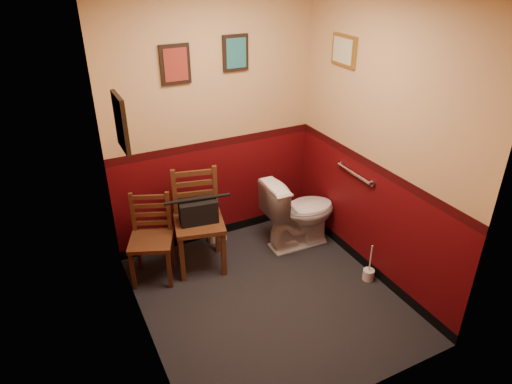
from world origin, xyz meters
TOP-DOWN VIEW (x-y plane):
  - floor at (0.00, 0.00)m, footprint 2.20×2.40m
  - wall_back at (0.00, 1.20)m, footprint 2.20×0.00m
  - wall_front at (0.00, -1.20)m, footprint 2.20×0.00m
  - wall_left at (-1.10, 0.00)m, footprint 0.00×2.40m
  - wall_right at (1.10, 0.00)m, footprint 0.00×2.40m
  - grab_bar at (1.07, 0.25)m, footprint 0.05×0.56m
  - framed_print_back_a at (-0.35, 1.18)m, footprint 0.28×0.04m
  - framed_print_back_b at (0.25, 1.18)m, footprint 0.26×0.04m
  - framed_print_left at (-1.08, 0.10)m, footprint 0.04×0.30m
  - framed_print_right at (1.08, 0.60)m, footprint 0.04×0.34m
  - toilet at (0.72, 0.65)m, footprint 0.81×0.47m
  - toilet_brush at (1.01, -0.20)m, footprint 0.11×0.11m
  - chair_left at (-0.84, 0.82)m, footprint 0.52×0.52m
  - chair_right at (-0.36, 0.80)m, footprint 0.56×0.56m
  - handbag at (-0.37, 0.75)m, footprint 0.39×0.24m
  - tp_stack at (-0.05, 1.09)m, footprint 0.22×0.13m

SIDE VIEW (x-z plane):
  - floor at x=0.00m, z-range 0.00..0.00m
  - toilet_brush at x=1.01m, z-range -0.13..0.26m
  - tp_stack at x=-0.05m, z-range -0.02..0.26m
  - toilet at x=0.72m, z-range 0.00..0.78m
  - chair_left at x=-0.84m, z-range 0.00..0.85m
  - chair_right at x=-0.36m, z-range 0.00..1.01m
  - handbag at x=-0.37m, z-range 0.51..0.77m
  - grab_bar at x=1.07m, z-range 0.92..0.98m
  - wall_back at x=0.00m, z-range 0.00..2.70m
  - wall_front at x=0.00m, z-range 0.00..2.70m
  - wall_left at x=-1.10m, z-range 0.00..2.70m
  - wall_right at x=1.10m, z-range 0.00..2.70m
  - framed_print_left at x=-1.08m, z-range 1.66..2.04m
  - framed_print_back_a at x=-0.35m, z-range 1.77..2.13m
  - framed_print_back_b at x=0.25m, z-range 1.83..2.17m
  - framed_print_right at x=1.08m, z-range 1.91..2.19m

